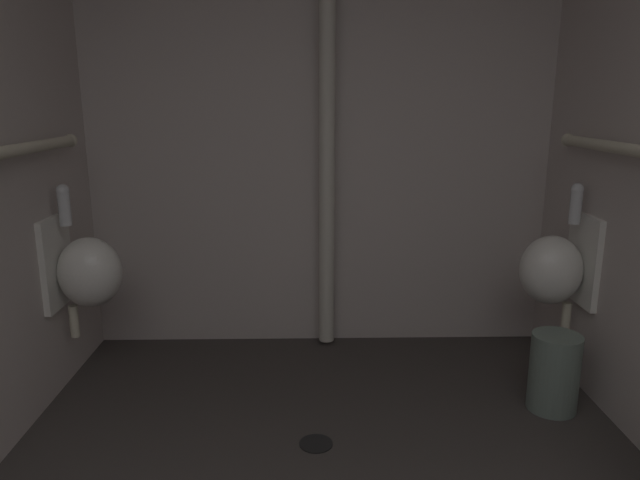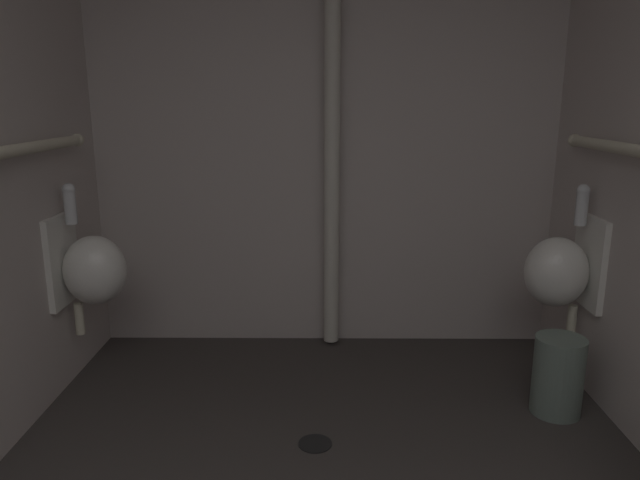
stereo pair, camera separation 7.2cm
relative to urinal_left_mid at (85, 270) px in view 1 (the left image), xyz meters
name	(u,v)px [view 1 (the left image)]	position (x,y,z in m)	size (l,w,h in m)	color
wall_back	(319,121)	(1.14, 0.58, 0.68)	(2.69, 0.06, 2.55)	beige
urinal_left_mid	(85,270)	(0.00, 0.00, 0.00)	(0.32, 0.30, 0.76)	silver
urinal_right_far	(556,268)	(2.27, -0.01, 0.00)	(0.32, 0.30, 0.76)	silver
standpipe_back_wall	(327,122)	(1.18, 0.47, 0.68)	(0.09, 0.09, 2.50)	beige
floor_drain	(316,443)	(1.10, -0.55, -0.59)	(0.14, 0.14, 0.01)	black
waste_bin	(554,372)	(2.19, -0.29, -0.42)	(0.22, 0.22, 0.36)	slate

